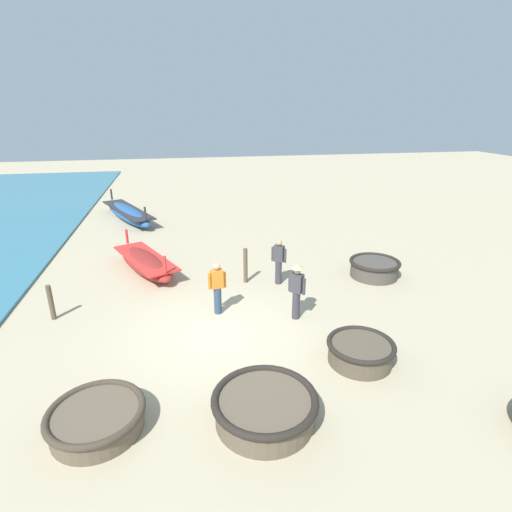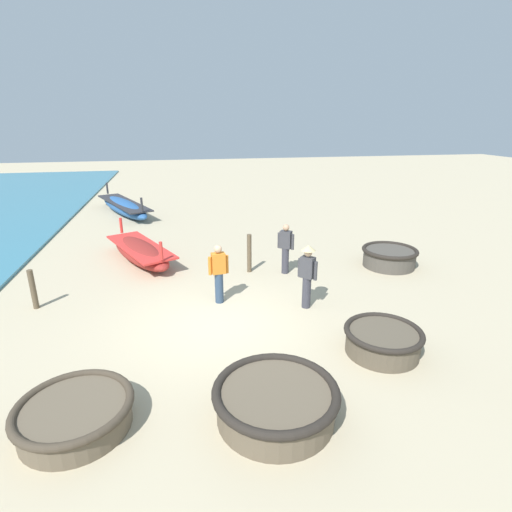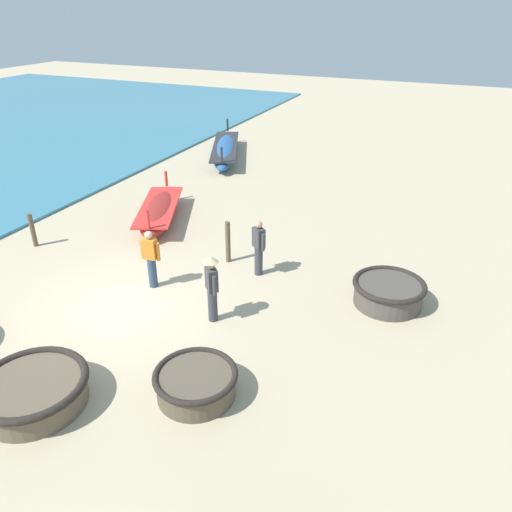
{
  "view_description": "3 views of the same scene",
  "coord_description": "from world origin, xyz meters",
  "px_view_note": "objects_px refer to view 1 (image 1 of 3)",
  "views": [
    {
      "loc": [
        -0.78,
        -9.24,
        5.66
      ],
      "look_at": [
        1.61,
        2.81,
        1.07
      ],
      "focal_mm": 28.0,
      "sensor_mm": 36.0,
      "label": 1
    },
    {
      "loc": [
        -0.76,
        -8.4,
        4.59
      ],
      "look_at": [
        1.33,
        2.14,
        0.87
      ],
      "focal_mm": 28.0,
      "sensor_mm": 36.0,
      "label": 2
    },
    {
      "loc": [
        7.1,
        -8.01,
        6.69
      ],
      "look_at": [
        2.46,
        2.54,
        0.71
      ],
      "focal_mm": 35.0,
      "sensor_mm": 36.0,
      "label": 3
    }
  ],
  "objects_px": {
    "coracle_center": "(265,407)",
    "mooring_post_inland": "(51,302)",
    "coracle_front_right": "(360,351)",
    "mooring_post_mid_beach": "(245,266)",
    "fisherman_hauling": "(217,287)",
    "coracle_beside_post": "(97,418)",
    "long_boat_ochre_hull": "(128,213)",
    "fisherman_crouching": "(297,287)",
    "long_boat_blue_hull": "(145,263)",
    "coracle_tilted": "(374,268)",
    "fisherman_with_hat": "(279,261)"
  },
  "relations": [
    {
      "from": "coracle_center",
      "to": "mooring_post_inland",
      "type": "relative_size",
      "value": 1.96
    },
    {
      "from": "long_boat_ochre_hull",
      "to": "fisherman_crouching",
      "type": "xyz_separation_m",
      "value": [
        5.75,
        -11.96,
        0.6
      ]
    },
    {
      "from": "fisherman_hauling",
      "to": "fisherman_with_hat",
      "type": "distance_m",
      "value": 2.81
    },
    {
      "from": "coracle_center",
      "to": "coracle_tilted",
      "type": "relative_size",
      "value": 1.15
    },
    {
      "from": "long_boat_blue_hull",
      "to": "fisherman_with_hat",
      "type": "relative_size",
      "value": 2.61
    },
    {
      "from": "coracle_front_right",
      "to": "coracle_center",
      "type": "relative_size",
      "value": 0.78
    },
    {
      "from": "fisherman_crouching",
      "to": "fisherman_hauling",
      "type": "bearing_deg",
      "value": 161.27
    },
    {
      "from": "mooring_post_inland",
      "to": "long_boat_blue_hull",
      "type": "bearing_deg",
      "value": 53.03
    },
    {
      "from": "long_boat_blue_hull",
      "to": "fisherman_hauling",
      "type": "height_order",
      "value": "fisherman_hauling"
    },
    {
      "from": "coracle_beside_post",
      "to": "long_boat_blue_hull",
      "type": "relative_size",
      "value": 0.44
    },
    {
      "from": "long_boat_ochre_hull",
      "to": "long_boat_blue_hull",
      "type": "xyz_separation_m",
      "value": [
        1.35,
        -7.52,
        -0.02
      ]
    },
    {
      "from": "long_boat_ochre_hull",
      "to": "fisherman_crouching",
      "type": "bearing_deg",
      "value": -64.34
    },
    {
      "from": "fisherman_crouching",
      "to": "mooring_post_mid_beach",
      "type": "height_order",
      "value": "fisherman_crouching"
    },
    {
      "from": "fisherman_hauling",
      "to": "coracle_center",
      "type": "bearing_deg",
      "value": -84.68
    },
    {
      "from": "long_boat_ochre_hull",
      "to": "coracle_tilted",
      "type": "bearing_deg",
      "value": -45.88
    },
    {
      "from": "long_boat_ochre_hull",
      "to": "fisherman_hauling",
      "type": "xyz_separation_m",
      "value": [
        3.6,
        -11.23,
        0.48
      ]
    },
    {
      "from": "coracle_front_right",
      "to": "mooring_post_mid_beach",
      "type": "xyz_separation_m",
      "value": [
        -1.86,
        5.06,
        0.31
      ]
    },
    {
      "from": "coracle_tilted",
      "to": "fisherman_with_hat",
      "type": "xyz_separation_m",
      "value": [
        -3.48,
        0.08,
        0.5
      ]
    },
    {
      "from": "fisherman_hauling",
      "to": "fisherman_crouching",
      "type": "xyz_separation_m",
      "value": [
        2.14,
        -0.73,
        0.12
      ]
    },
    {
      "from": "mooring_post_inland",
      "to": "coracle_beside_post",
      "type": "bearing_deg",
      "value": -67.29
    },
    {
      "from": "coracle_center",
      "to": "fisherman_hauling",
      "type": "relative_size",
      "value": 1.3
    },
    {
      "from": "fisherman_hauling",
      "to": "mooring_post_mid_beach",
      "type": "distance_m",
      "value": 2.34
    },
    {
      "from": "coracle_front_right",
      "to": "coracle_tilted",
      "type": "xyz_separation_m",
      "value": [
        2.7,
        4.66,
        0.04
      ]
    },
    {
      "from": "coracle_center",
      "to": "fisherman_hauling",
      "type": "bearing_deg",
      "value": 95.32
    },
    {
      "from": "coracle_front_right",
      "to": "long_boat_blue_hull",
      "type": "height_order",
      "value": "long_boat_blue_hull"
    },
    {
      "from": "fisherman_with_hat",
      "to": "long_boat_blue_hull",
      "type": "bearing_deg",
      "value": 155.86
    },
    {
      "from": "coracle_beside_post",
      "to": "fisherman_with_hat",
      "type": "height_order",
      "value": "fisherman_with_hat"
    },
    {
      "from": "long_boat_blue_hull",
      "to": "mooring_post_inland",
      "type": "bearing_deg",
      "value": -126.97
    },
    {
      "from": "coracle_center",
      "to": "coracle_tilted",
      "type": "bearing_deg",
      "value": 48.8
    },
    {
      "from": "coracle_front_right",
      "to": "coracle_center",
      "type": "bearing_deg",
      "value": -151.68
    },
    {
      "from": "fisherman_crouching",
      "to": "coracle_tilted",
      "type": "bearing_deg",
      "value": 33.13
    },
    {
      "from": "fisherman_crouching",
      "to": "fisherman_with_hat",
      "type": "distance_m",
      "value": 2.42
    },
    {
      "from": "long_boat_ochre_hull",
      "to": "coracle_front_right",
      "type": "bearing_deg",
      "value": -65.1
    },
    {
      "from": "long_boat_ochre_hull",
      "to": "fisherman_with_hat",
      "type": "bearing_deg",
      "value": -58.5
    },
    {
      "from": "coracle_tilted",
      "to": "mooring_post_inland",
      "type": "xyz_separation_m",
      "value": [
        -10.35,
        -1.05,
        0.19
      ]
    },
    {
      "from": "coracle_beside_post",
      "to": "mooring_post_inland",
      "type": "xyz_separation_m",
      "value": [
        -1.94,
        4.64,
        0.26
      ]
    },
    {
      "from": "coracle_beside_post",
      "to": "fisherman_crouching",
      "type": "xyz_separation_m",
      "value": [
        4.83,
        3.35,
        0.69
      ]
    },
    {
      "from": "coracle_beside_post",
      "to": "coracle_front_right",
      "type": "bearing_deg",
      "value": 10.2
    },
    {
      "from": "long_boat_ochre_hull",
      "to": "long_boat_blue_hull",
      "type": "height_order",
      "value": "long_boat_ochre_hull"
    },
    {
      "from": "coracle_beside_post",
      "to": "long_boat_ochre_hull",
      "type": "height_order",
      "value": "long_boat_ochre_hull"
    },
    {
      "from": "fisherman_hauling",
      "to": "fisherman_crouching",
      "type": "relative_size",
      "value": 0.94
    },
    {
      "from": "coracle_center",
      "to": "mooring_post_mid_beach",
      "type": "height_order",
      "value": "mooring_post_mid_beach"
    },
    {
      "from": "long_boat_ochre_hull",
      "to": "mooring_post_mid_beach",
      "type": "bearing_deg",
      "value": -62.64
    },
    {
      "from": "coracle_front_right",
      "to": "coracle_beside_post",
      "type": "bearing_deg",
      "value": -169.8
    },
    {
      "from": "coracle_beside_post",
      "to": "fisherman_with_hat",
      "type": "xyz_separation_m",
      "value": [
        4.93,
        5.77,
        0.57
      ]
    },
    {
      "from": "long_boat_ochre_hull",
      "to": "coracle_beside_post",
      "type": "bearing_deg",
      "value": -86.58
    },
    {
      "from": "long_boat_blue_hull",
      "to": "fisherman_crouching",
      "type": "xyz_separation_m",
      "value": [
        4.4,
        -4.44,
        0.63
      ]
    },
    {
      "from": "coracle_center",
      "to": "mooring_post_inland",
      "type": "height_order",
      "value": "mooring_post_inland"
    },
    {
      "from": "coracle_tilted",
      "to": "fisherman_crouching",
      "type": "height_order",
      "value": "fisherman_crouching"
    },
    {
      "from": "coracle_beside_post",
      "to": "long_boat_blue_hull",
      "type": "bearing_deg",
      "value": 86.83
    }
  ]
}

